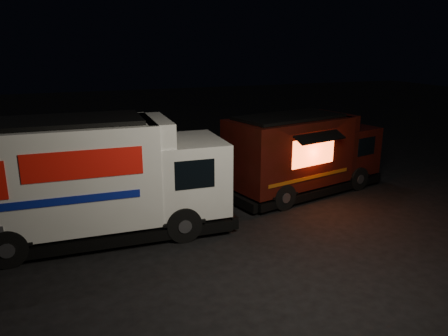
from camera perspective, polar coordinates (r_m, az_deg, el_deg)
ground at (r=12.20m, az=2.87°, el=-8.54°), size 80.00×80.00×0.00m
white_truck at (r=11.99m, az=-16.22°, el=-1.31°), size 7.25×2.67×3.25m
red_truck at (r=15.42m, az=10.51°, el=1.94°), size 6.31×3.48×2.78m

